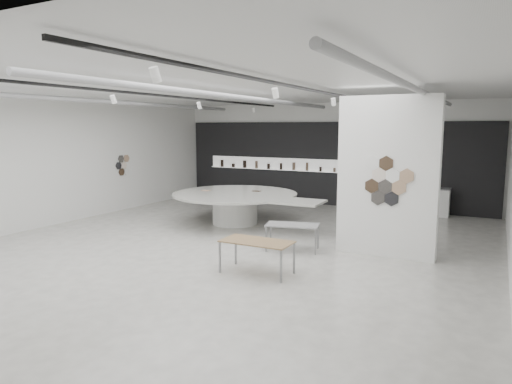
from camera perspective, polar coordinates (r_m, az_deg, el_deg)
The scene contains 7 objects.
room at distance 11.00m, azimuth -3.66°, elevation 3.76°, with size 12.02×14.02×3.82m.
back_wall_display at distance 17.31m, azimuth 8.54°, elevation 3.50°, with size 11.80×0.27×3.10m.
partition_column at distance 10.62m, azimuth 16.10°, elevation 1.82°, with size 2.20×0.38×3.60m.
display_island at distance 13.72m, azimuth -2.39°, elevation -1.48°, with size 4.84×3.81×0.96m.
sample_table_wood at distance 9.12m, azimuth 0.11°, elevation -6.42°, with size 1.42×0.72×0.66m.
sample_table_stone at distance 10.83m, azimuth 4.58°, elevation -4.33°, with size 1.34×0.90×0.63m.
kitchen_counter at distance 16.18m, azimuth 20.22°, elevation -1.07°, with size 1.65×0.68×1.29m.
Camera 1 is at (5.66, -9.34, 2.90)m, focal length 32.00 mm.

